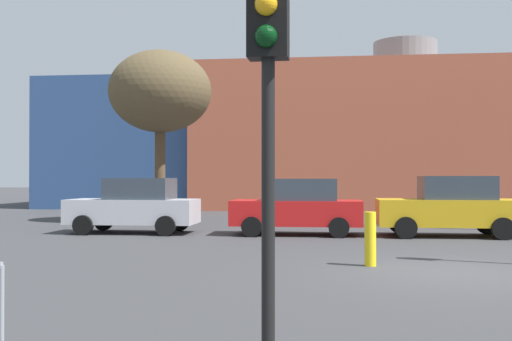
# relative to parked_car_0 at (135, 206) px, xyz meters

# --- Properties ---
(ground_plane) EXTENTS (200.00, 200.00, 0.00)m
(ground_plane) POSITION_rel_parked_car_0_xyz_m (8.91, -7.61, -0.91)
(ground_plane) COLOR #38383A
(building_backdrop) EXTENTS (44.60, 12.64, 10.46)m
(building_backdrop) POSITION_rel_parked_car_0_xyz_m (11.27, 20.26, 3.23)
(building_backdrop) COLOR #B2563D
(building_backdrop) RESTS_ON ground_plane
(parked_car_0) EXTENTS (4.24, 2.08, 1.84)m
(parked_car_0) POSITION_rel_parked_car_0_xyz_m (0.00, 0.00, 0.00)
(parked_car_0) COLOR silver
(parked_car_0) RESTS_ON ground_plane
(parked_car_1) EXTENTS (4.20, 2.06, 1.82)m
(parked_car_1) POSITION_rel_parked_car_0_xyz_m (5.46, 0.00, -0.01)
(parked_car_1) COLOR red
(parked_car_1) RESTS_ON ground_plane
(parked_car_2) EXTENTS (4.40, 2.15, 1.90)m
(parked_car_2) POSITION_rel_parked_car_0_xyz_m (10.24, -0.00, 0.03)
(parked_car_2) COLOR gold
(parked_car_2) RESTS_ON ground_plane
(traffic_light_near_left) EXTENTS (0.37, 0.37, 3.81)m
(traffic_light_near_left) POSITION_rel_parked_car_0_xyz_m (5.91, -14.80, 1.89)
(traffic_light_near_left) COLOR black
(traffic_light_near_left) RESTS_ON ground_plane
(bare_tree_1) EXTENTS (4.29, 4.29, 7.18)m
(bare_tree_1) POSITION_rel_parked_car_0_xyz_m (-0.57, 5.17, 4.50)
(bare_tree_1) COLOR brown
(bare_tree_1) RESTS_ON ground_plane
(bollard_yellow_0) EXTENTS (0.24, 0.24, 1.13)m
(bollard_yellow_0) POSITION_rel_parked_car_0_xyz_m (7.30, -6.98, -0.35)
(bollard_yellow_0) COLOR yellow
(bollard_yellow_0) RESTS_ON ground_plane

